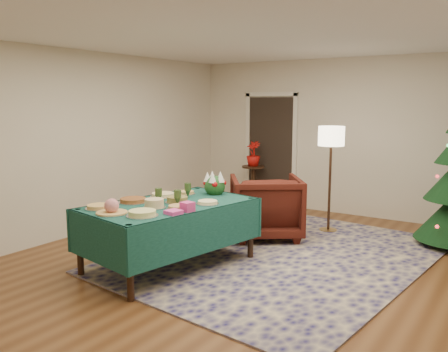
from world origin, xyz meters
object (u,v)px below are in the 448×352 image
Objects in this scene: buffet_table at (169,216)px; potted_plant at (253,159)px; gift_box at (187,207)px; floor_lamp at (331,143)px; side_table at (253,186)px; armchair at (266,204)px.

potted_plant is at bearing 103.89° from buffet_table.
floor_lamp reaches higher than gift_box.
floor_lamp is 2.30m from side_table.
potted_plant reaches higher than armchair.
gift_box is at bearing -101.49° from floor_lamp.
buffet_table is at bearing 154.16° from gift_box.
floor_lamp is at bearing -26.59° from potted_plant.
buffet_table reaches higher than side_table.
floor_lamp is at bearing 68.72° from buffet_table.
armchair is 2.15× the size of potted_plant.
potted_plant is at bearing 153.41° from floor_lamp.
side_table is (-0.86, 3.49, -0.25)m from buffet_table.
armchair is 1.35m from floor_lamp.
gift_box is 0.12× the size of armchair.
potted_plant is (-1.86, 0.93, -0.46)m from floor_lamp.
potted_plant is at bearing 0.00° from side_table.
gift_box is 2.87m from floor_lamp.
buffet_table is 3.61m from potted_plant.
floor_lamp is 2.09× the size of side_table.
buffet_table is at bearing -76.11° from potted_plant.
armchair is 2.14m from side_table.
floor_lamp reaches higher than buffet_table.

